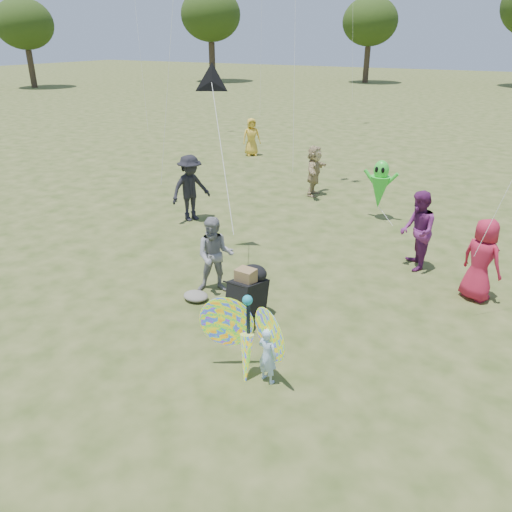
{
  "coord_description": "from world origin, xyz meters",
  "views": [
    {
      "loc": [
        4.03,
        -6.16,
        4.99
      ],
      "look_at": [
        -0.2,
        1.5,
        1.1
      ],
      "focal_mm": 35.0,
      "sensor_mm": 36.0,
      "label": 1
    }
  ],
  "objects_px": {
    "crowd_a": "(481,260)",
    "crowd_d": "(314,171)",
    "child_girl": "(268,355)",
    "butterfly_kite": "(247,338)",
    "adult_man": "(215,255)",
    "alien_kite": "(380,187)",
    "crowd_b": "(190,188)",
    "crowd_e": "(417,231)",
    "jogging_stroller": "(248,290)",
    "crowd_g": "(252,137)"
  },
  "relations": [
    {
      "from": "crowd_d",
      "to": "crowd_g",
      "type": "bearing_deg",
      "value": 40.23
    },
    {
      "from": "crowd_b",
      "to": "crowd_a",
      "type": "bearing_deg",
      "value": -75.88
    },
    {
      "from": "child_girl",
      "to": "crowd_b",
      "type": "relative_size",
      "value": 0.5
    },
    {
      "from": "child_girl",
      "to": "butterfly_kite",
      "type": "xyz_separation_m",
      "value": [
        -0.36,
        0.0,
        0.2
      ]
    },
    {
      "from": "child_girl",
      "to": "alien_kite",
      "type": "xyz_separation_m",
      "value": [
        -0.7,
        8.29,
        0.49
      ]
    },
    {
      "from": "adult_man",
      "to": "crowd_g",
      "type": "bearing_deg",
      "value": 87.14
    },
    {
      "from": "crowd_d",
      "to": "jogging_stroller",
      "type": "relative_size",
      "value": 1.54
    },
    {
      "from": "adult_man",
      "to": "jogging_stroller",
      "type": "xyz_separation_m",
      "value": [
        1.18,
        -0.67,
        -0.2
      ]
    },
    {
      "from": "child_girl",
      "to": "crowd_d",
      "type": "xyz_separation_m",
      "value": [
        -3.27,
        9.56,
        0.36
      ]
    },
    {
      "from": "crowd_a",
      "to": "alien_kite",
      "type": "distance_m",
      "value": 4.98
    },
    {
      "from": "crowd_b",
      "to": "crowd_d",
      "type": "xyz_separation_m",
      "value": [
        2.15,
        4.01,
        -0.12
      ]
    },
    {
      "from": "crowd_g",
      "to": "jogging_stroller",
      "type": "relative_size",
      "value": 1.5
    },
    {
      "from": "jogging_stroller",
      "to": "crowd_e",
      "type": "bearing_deg",
      "value": 64.3
    },
    {
      "from": "jogging_stroller",
      "to": "alien_kite",
      "type": "relative_size",
      "value": 0.63
    },
    {
      "from": "jogging_stroller",
      "to": "butterfly_kite",
      "type": "xyz_separation_m",
      "value": [
        0.82,
        -1.48,
        0.06
      ]
    },
    {
      "from": "crowd_a",
      "to": "crowd_d",
      "type": "distance_m",
      "value": 7.69
    },
    {
      "from": "alien_kite",
      "to": "child_girl",
      "type": "bearing_deg",
      "value": -85.18
    },
    {
      "from": "crowd_e",
      "to": "jogging_stroller",
      "type": "distance_m",
      "value": 4.46
    },
    {
      "from": "adult_man",
      "to": "crowd_b",
      "type": "bearing_deg",
      "value": 103.1
    },
    {
      "from": "adult_man",
      "to": "crowd_d",
      "type": "xyz_separation_m",
      "value": [
        -0.91,
        7.4,
        0.02
      ]
    },
    {
      "from": "crowd_g",
      "to": "jogging_stroller",
      "type": "distance_m",
      "value": 14.17
    },
    {
      "from": "crowd_d",
      "to": "butterfly_kite",
      "type": "height_order",
      "value": "crowd_d"
    },
    {
      "from": "child_girl",
      "to": "crowd_b",
      "type": "xyz_separation_m",
      "value": [
        -5.42,
        5.54,
        0.48
      ]
    },
    {
      "from": "child_girl",
      "to": "butterfly_kite",
      "type": "height_order",
      "value": "butterfly_kite"
    },
    {
      "from": "alien_kite",
      "to": "crowd_b",
      "type": "bearing_deg",
      "value": -149.84
    },
    {
      "from": "adult_man",
      "to": "crowd_g",
      "type": "distance_m",
      "value": 13.03
    },
    {
      "from": "crowd_b",
      "to": "crowd_e",
      "type": "distance_m",
      "value": 6.46
    },
    {
      "from": "crowd_e",
      "to": "crowd_b",
      "type": "bearing_deg",
      "value": -115.96
    },
    {
      "from": "crowd_e",
      "to": "alien_kite",
      "type": "distance_m",
      "value": 3.42
    },
    {
      "from": "child_girl",
      "to": "crowd_d",
      "type": "relative_size",
      "value": 0.57
    },
    {
      "from": "crowd_b",
      "to": "jogging_stroller",
      "type": "height_order",
      "value": "crowd_b"
    },
    {
      "from": "jogging_stroller",
      "to": "adult_man",
      "type": "bearing_deg",
      "value": 154.41
    },
    {
      "from": "crowd_a",
      "to": "alien_kite",
      "type": "height_order",
      "value": "alien_kite"
    },
    {
      "from": "crowd_d",
      "to": "crowd_g",
      "type": "distance_m",
      "value": 6.46
    },
    {
      "from": "crowd_b",
      "to": "butterfly_kite",
      "type": "bearing_deg",
      "value": -115.76
    },
    {
      "from": "child_girl",
      "to": "crowd_a",
      "type": "xyz_separation_m",
      "value": [
        2.49,
        4.47,
        0.38
      ]
    },
    {
      "from": "crowd_a",
      "to": "butterfly_kite",
      "type": "xyz_separation_m",
      "value": [
        -2.86,
        -4.47,
        -0.19
      ]
    },
    {
      "from": "crowd_a",
      "to": "crowd_g",
      "type": "relative_size",
      "value": 1.05
    },
    {
      "from": "alien_kite",
      "to": "crowd_a",
      "type": "bearing_deg",
      "value": -50.09
    },
    {
      "from": "crowd_b",
      "to": "crowd_e",
      "type": "bearing_deg",
      "value": -70.0
    },
    {
      "from": "adult_man",
      "to": "butterfly_kite",
      "type": "distance_m",
      "value": 2.94
    },
    {
      "from": "crowd_a",
      "to": "alien_kite",
      "type": "relative_size",
      "value": 0.99
    },
    {
      "from": "crowd_b",
      "to": "crowd_g",
      "type": "distance_m",
      "value": 8.73
    },
    {
      "from": "child_girl",
      "to": "crowd_e",
      "type": "height_order",
      "value": "crowd_e"
    },
    {
      "from": "crowd_b",
      "to": "crowd_d",
      "type": "distance_m",
      "value": 4.55
    },
    {
      "from": "crowd_a",
      "to": "crowd_d",
      "type": "bearing_deg",
      "value": -13.07
    },
    {
      "from": "crowd_a",
      "to": "crowd_e",
      "type": "height_order",
      "value": "crowd_e"
    },
    {
      "from": "butterfly_kite",
      "to": "crowd_e",
      "type": "bearing_deg",
      "value": 75.33
    },
    {
      "from": "jogging_stroller",
      "to": "butterfly_kite",
      "type": "relative_size",
      "value": 0.63
    },
    {
      "from": "jogging_stroller",
      "to": "butterfly_kite",
      "type": "bearing_deg",
      "value": -56.78
    }
  ]
}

